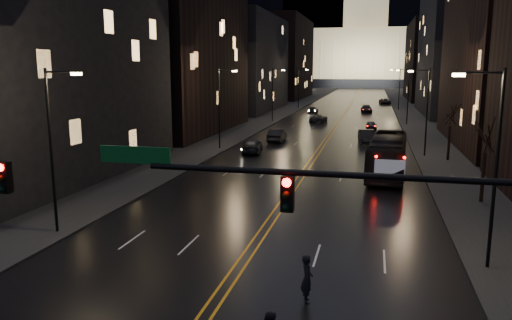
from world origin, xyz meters
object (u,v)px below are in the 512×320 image
Objects in this scene: oncoming_car_b at (277,135)px; receding_car_a at (367,137)px; traffic_signal at (377,217)px; pedestrian_a at (307,279)px; oncoming_car_a at (252,146)px; bus at (388,156)px.

receding_car_a is (10.86, 1.07, 0.02)m from oncoming_car_b.
traffic_signal is 8.96× the size of pedestrian_a.
oncoming_car_a is 0.95× the size of receding_car_a.
traffic_signal reaches higher than oncoming_car_b.
oncoming_car_b is (1.02, 8.86, -0.01)m from oncoming_car_a.
pedestrian_a is (-2.44, 5.00, -4.14)m from traffic_signal.
receding_car_a is 2.59× the size of pedestrian_a.
oncoming_car_b is at bearing 130.57° from bus.
receding_car_a reaches higher than oncoming_car_b.
oncoming_car_a reaches higher than oncoming_car_b.
traffic_signal reaches higher than bus.
pedestrian_a reaches higher than receding_car_a.
oncoming_car_a is at bearing -146.69° from receding_car_a.
receding_car_a is at bearing -174.22° from oncoming_car_b.
traffic_signal is 48.87m from oncoming_car_b.
bus is 18.41m from receding_car_a.
oncoming_car_b is 2.52× the size of pedestrian_a.
traffic_signal is 6.94m from pedestrian_a.
traffic_signal reaches higher than pedestrian_a.
traffic_signal reaches higher than oncoming_car_a.
pedestrian_a is at bearing -94.28° from bus.
bus is at bearing 126.85° from oncoming_car_b.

